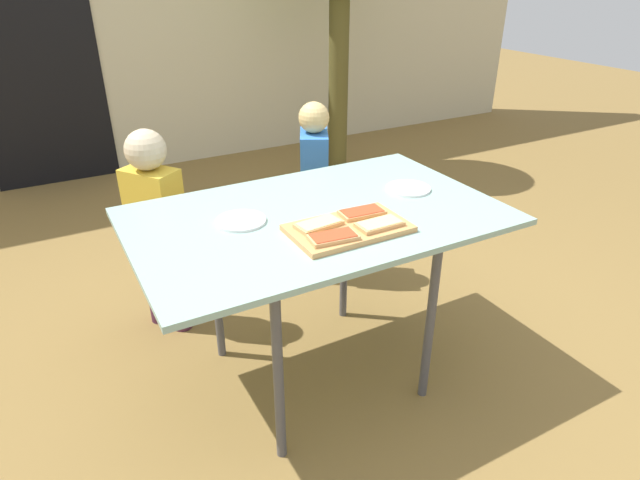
% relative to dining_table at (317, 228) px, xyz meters
% --- Properties ---
extents(ground_plane, '(16.00, 16.00, 0.00)m').
position_rel_dining_table_xyz_m(ground_plane, '(0.00, 0.00, -0.71)').
color(ground_plane, olive).
extents(house_door, '(0.90, 0.02, 2.00)m').
position_rel_dining_table_xyz_m(house_door, '(-0.73, 3.02, 0.29)').
color(house_door, black).
rests_on(house_door, ground).
extents(dining_table, '(1.37, 0.86, 0.76)m').
position_rel_dining_table_xyz_m(dining_table, '(0.00, 0.00, 0.00)').
color(dining_table, '#8DB1A6').
rests_on(dining_table, ground).
extents(cutting_board, '(0.41, 0.25, 0.02)m').
position_rel_dining_table_xyz_m(cutting_board, '(0.03, -0.18, 0.07)').
color(cutting_board, tan).
rests_on(cutting_board, dining_table).
extents(pizza_slice_near_left, '(0.17, 0.10, 0.02)m').
position_rel_dining_table_xyz_m(pizza_slice_near_left, '(-0.07, -0.24, 0.09)').
color(pizza_slice_near_left, tan).
rests_on(pizza_slice_near_left, cutting_board).
extents(pizza_slice_far_left, '(0.17, 0.10, 0.02)m').
position_rel_dining_table_xyz_m(pizza_slice_far_left, '(-0.07, -0.14, 0.09)').
color(pizza_slice_far_left, tan).
rests_on(pizza_slice_far_left, cutting_board).
extents(pizza_slice_far_right, '(0.17, 0.09, 0.02)m').
position_rel_dining_table_xyz_m(pizza_slice_far_right, '(0.12, -0.12, 0.09)').
color(pizza_slice_far_right, tan).
rests_on(pizza_slice_far_right, cutting_board).
extents(pizza_slice_near_right, '(0.16, 0.09, 0.02)m').
position_rel_dining_table_xyz_m(pizza_slice_near_right, '(0.12, -0.24, 0.09)').
color(pizza_slice_near_right, tan).
rests_on(pizza_slice_near_right, cutting_board).
extents(plate_white_right, '(0.18, 0.18, 0.01)m').
position_rel_dining_table_xyz_m(plate_white_right, '(0.44, 0.03, 0.06)').
color(plate_white_right, white).
rests_on(plate_white_right, dining_table).
extents(plate_white_left, '(0.18, 0.18, 0.01)m').
position_rel_dining_table_xyz_m(plate_white_left, '(-0.28, 0.07, 0.06)').
color(plate_white_left, white).
rests_on(plate_white_left, dining_table).
extents(child_left, '(0.25, 0.28, 0.98)m').
position_rel_dining_table_xyz_m(child_left, '(-0.46, 0.67, -0.14)').
color(child_left, '#492236').
rests_on(child_left, ground).
extents(child_right, '(0.23, 0.28, 0.98)m').
position_rel_dining_table_xyz_m(child_right, '(0.39, 0.75, -0.15)').
color(child_right, '#47504B').
rests_on(child_right, ground).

